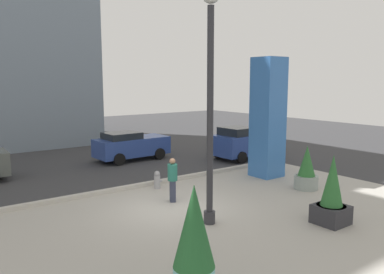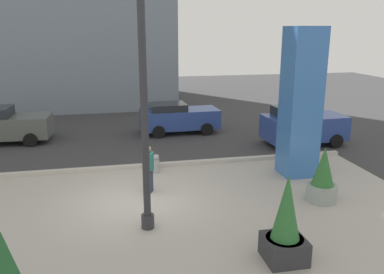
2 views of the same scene
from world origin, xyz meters
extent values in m
plane|color=#38383A|center=(0.00, 4.00, 0.00)|extent=(60.00, 60.00, 0.00)
cube|color=#ADA89E|center=(0.00, -2.00, 0.00)|extent=(18.00, 10.00, 0.02)
cube|color=#B7B2A8|center=(0.00, 3.12, 0.08)|extent=(18.00, 0.24, 0.16)
cylinder|color=#2D2D33|center=(0.18, -1.86, 0.20)|extent=(0.36, 0.36, 0.40)
cylinder|color=#2D2D33|center=(0.18, -1.86, 3.29)|extent=(0.20, 0.20, 6.58)
cube|color=#3870BC|center=(6.15, 1.28, 2.73)|extent=(1.21, 1.21, 5.46)
cylinder|color=#382819|center=(-2.82, -5.07, 0.76)|extent=(0.77, 0.77, 0.04)
cone|color=#235B2D|center=(-2.82, -5.07, 1.62)|extent=(0.85, 0.85, 1.68)
cylinder|color=gray|center=(5.82, -1.20, 0.28)|extent=(0.97, 0.97, 0.56)
cylinder|color=#382819|center=(5.82, -1.20, 0.54)|extent=(0.89, 0.89, 0.04)
cone|color=#2D6B33|center=(5.82, -1.20, 1.18)|extent=(0.70, 0.70, 1.24)
cube|color=#2D2D33|center=(3.21, -4.13, 0.30)|extent=(0.94, 0.94, 0.60)
cylinder|color=#382819|center=(3.21, -4.13, 0.58)|extent=(0.90, 0.90, 0.04)
cone|color=#2D6B33|center=(3.21, -4.13, 1.39)|extent=(0.68, 0.68, 1.59)
cylinder|color=#99999E|center=(0.94, 2.48, 0.28)|extent=(0.26, 0.26, 0.55)
sphere|color=#99999E|center=(0.94, 2.48, 0.63)|extent=(0.24, 0.24, 0.24)
cylinder|color=#99999E|center=(1.11, 2.48, 0.30)|extent=(0.12, 0.10, 0.10)
cube|color=#2D4793|center=(8.33, 4.98, 0.83)|extent=(3.87, 1.99, 1.13)
cube|color=#1E2328|center=(7.76, 4.96, 1.61)|extent=(1.77, 1.69, 0.43)
cylinder|color=black|center=(9.48, 5.95, 0.32)|extent=(0.65, 0.24, 0.64)
cylinder|color=black|center=(9.54, 4.09, 0.32)|extent=(0.65, 0.24, 0.64)
cylinder|color=black|center=(7.12, 5.87, 0.32)|extent=(0.65, 0.24, 0.64)
cylinder|color=black|center=(7.18, 4.01, 0.32)|extent=(0.65, 0.24, 0.64)
cube|color=#2D4793|center=(2.89, 8.38, 0.76)|extent=(4.15, 1.88, 0.98)
cube|color=#1E2328|center=(2.27, 8.36, 1.43)|extent=(1.89, 1.60, 0.36)
cylinder|color=black|center=(4.13, 9.29, 0.32)|extent=(0.65, 0.24, 0.64)
cylinder|color=black|center=(4.19, 7.55, 0.32)|extent=(0.65, 0.24, 0.64)
cylinder|color=black|center=(1.59, 9.21, 0.32)|extent=(0.65, 0.24, 0.64)
cylinder|color=black|center=(1.65, 7.46, 0.32)|extent=(0.65, 0.24, 0.64)
cube|color=#33384C|center=(0.48, 0.64, 0.40)|extent=(0.30, 0.34, 0.81)
cylinder|color=#236656|center=(0.48, 0.64, 1.11)|extent=(0.48, 0.48, 0.61)
sphere|color=#8C664C|center=(0.48, 0.64, 1.53)|extent=(0.22, 0.22, 0.22)
camera|label=1|loc=(-7.17, -10.88, 4.44)|focal=36.36mm
camera|label=2|loc=(-0.65, -11.90, 5.36)|focal=37.08mm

